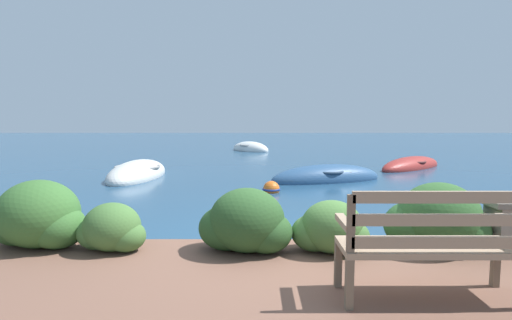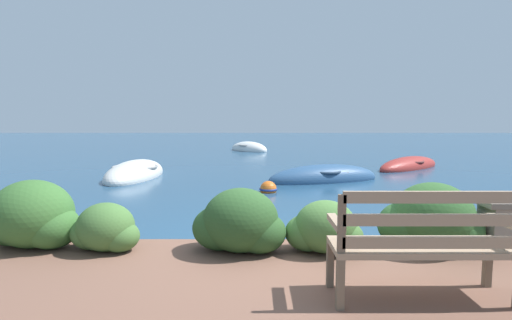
{
  "view_description": "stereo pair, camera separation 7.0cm",
  "coord_description": "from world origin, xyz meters",
  "px_view_note": "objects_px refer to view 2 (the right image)",
  "views": [
    {
      "loc": [
        -0.35,
        -4.73,
        1.69
      ],
      "look_at": [
        -0.33,
        6.74,
        0.48
      ],
      "focal_mm": 28.0,
      "sensor_mm": 36.0,
      "label": 1
    },
    {
      "loc": [
        -0.28,
        -4.73,
        1.69
      ],
      "look_at": [
        -0.33,
        6.74,
        0.48
      ],
      "focal_mm": 28.0,
      "sensor_mm": 36.0,
      "label": 2
    }
  ],
  "objects_px": {
    "park_bench": "(425,242)",
    "rowboat_mid": "(137,175)",
    "mooring_buoy": "(270,189)",
    "rowboat_nearest": "(325,179)",
    "rowboat_far": "(411,167)",
    "rowboat_outer": "(250,149)"
  },
  "relations": [
    {
      "from": "rowboat_far",
      "to": "mooring_buoy",
      "type": "bearing_deg",
      "value": 0.58
    },
    {
      "from": "rowboat_mid",
      "to": "rowboat_far",
      "type": "distance_m",
      "value": 8.86
    },
    {
      "from": "park_bench",
      "to": "rowboat_mid",
      "type": "bearing_deg",
      "value": 126.64
    },
    {
      "from": "park_bench",
      "to": "rowboat_nearest",
      "type": "height_order",
      "value": "park_bench"
    },
    {
      "from": "rowboat_far",
      "to": "mooring_buoy",
      "type": "relative_size",
      "value": 7.39
    },
    {
      "from": "park_bench",
      "to": "rowboat_mid",
      "type": "relative_size",
      "value": 0.44
    },
    {
      "from": "park_bench",
      "to": "rowboat_mid",
      "type": "height_order",
      "value": "park_bench"
    },
    {
      "from": "rowboat_nearest",
      "to": "rowboat_mid",
      "type": "height_order",
      "value": "rowboat_mid"
    },
    {
      "from": "rowboat_outer",
      "to": "mooring_buoy",
      "type": "distance_m",
      "value": 11.43
    },
    {
      "from": "park_bench",
      "to": "rowboat_far",
      "type": "bearing_deg",
      "value": 75.82
    },
    {
      "from": "rowboat_mid",
      "to": "mooring_buoy",
      "type": "height_order",
      "value": "rowboat_mid"
    },
    {
      "from": "park_bench",
      "to": "rowboat_nearest",
      "type": "relative_size",
      "value": 0.44
    },
    {
      "from": "rowboat_nearest",
      "to": "park_bench",
      "type": "bearing_deg",
      "value": -112.11
    },
    {
      "from": "rowboat_mid",
      "to": "mooring_buoy",
      "type": "bearing_deg",
      "value": -118.08
    },
    {
      "from": "rowboat_nearest",
      "to": "rowboat_far",
      "type": "distance_m",
      "value": 4.33
    },
    {
      "from": "park_bench",
      "to": "rowboat_far",
      "type": "relative_size",
      "value": 0.47
    },
    {
      "from": "rowboat_outer",
      "to": "mooring_buoy",
      "type": "height_order",
      "value": "rowboat_outer"
    },
    {
      "from": "rowboat_mid",
      "to": "rowboat_outer",
      "type": "bearing_deg",
      "value": -15.2
    },
    {
      "from": "rowboat_nearest",
      "to": "rowboat_outer",
      "type": "height_order",
      "value": "rowboat_outer"
    },
    {
      "from": "rowboat_outer",
      "to": "mooring_buoy",
      "type": "relative_size",
      "value": 6.07
    },
    {
      "from": "mooring_buoy",
      "to": "rowboat_nearest",
      "type": "bearing_deg",
      "value": 46.06
    },
    {
      "from": "rowboat_mid",
      "to": "rowboat_outer",
      "type": "distance_m",
      "value": 9.62
    }
  ]
}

